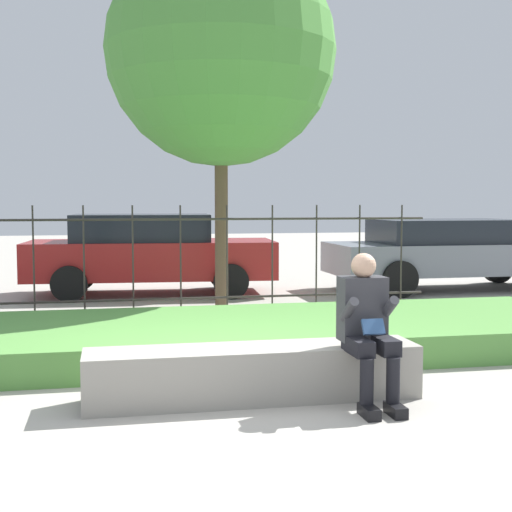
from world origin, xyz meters
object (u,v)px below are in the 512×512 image
(car_parked_right, at_px, (451,251))
(person_seated_reader, at_px, (367,323))
(tree_behind_fence, at_px, (221,51))
(car_parked_center, at_px, (149,252))
(stone_bench, at_px, (253,376))

(car_parked_right, bearing_deg, person_seated_reader, -121.95)
(tree_behind_fence, bearing_deg, car_parked_center, 116.66)
(stone_bench, bearing_deg, tree_behind_fence, 84.14)
(stone_bench, bearing_deg, car_parked_right, 52.01)
(person_seated_reader, bearing_deg, car_parked_center, 100.58)
(person_seated_reader, distance_m, car_parked_center, 7.52)
(stone_bench, relative_size, tree_behind_fence, 0.50)
(car_parked_right, distance_m, car_parked_center, 5.65)
(person_seated_reader, bearing_deg, car_parked_right, 58.36)
(person_seated_reader, relative_size, tree_behind_fence, 0.22)
(stone_bench, relative_size, car_parked_center, 0.63)
(person_seated_reader, height_order, car_parked_right, car_parked_right)
(car_parked_center, bearing_deg, person_seated_reader, -75.30)
(stone_bench, bearing_deg, person_seated_reader, -19.08)
(car_parked_right, relative_size, car_parked_center, 1.05)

